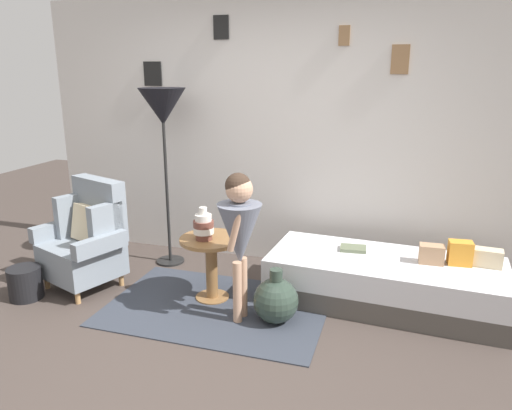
{
  "coord_description": "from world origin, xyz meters",
  "views": [
    {
      "loc": [
        1.26,
        -2.64,
        1.92
      ],
      "look_at": [
        0.15,
        0.95,
        0.85
      ],
      "focal_mm": 33.77,
      "sensor_mm": 36.0,
      "label": 1
    }
  ],
  "objects_px": {
    "floor_lamp": "(163,112)",
    "book_on_daybed": "(353,248)",
    "person_child": "(240,228)",
    "vase_striped": "(204,226)",
    "armchair": "(87,239)",
    "side_table": "(211,256)",
    "demijohn_near": "(276,300)",
    "daybed": "(384,281)",
    "magazine_basket": "(25,283)"
  },
  "relations": [
    {
      "from": "armchair",
      "to": "book_on_daybed",
      "type": "distance_m",
      "value": 2.37
    },
    {
      "from": "floor_lamp",
      "to": "book_on_daybed",
      "type": "relative_size",
      "value": 7.93
    },
    {
      "from": "magazine_basket",
      "to": "person_child",
      "type": "bearing_deg",
      "value": 6.0
    },
    {
      "from": "side_table",
      "to": "demijohn_near",
      "type": "bearing_deg",
      "value": -19.51
    },
    {
      "from": "book_on_daybed",
      "to": "demijohn_near",
      "type": "bearing_deg",
      "value": -126.07
    },
    {
      "from": "person_child",
      "to": "armchair",
      "type": "bearing_deg",
      "value": 172.42
    },
    {
      "from": "daybed",
      "to": "magazine_basket",
      "type": "distance_m",
      "value": 3.06
    },
    {
      "from": "magazine_basket",
      "to": "floor_lamp",
      "type": "bearing_deg",
      "value": 53.45
    },
    {
      "from": "daybed",
      "to": "person_child",
      "type": "relative_size",
      "value": 1.64
    },
    {
      "from": "vase_striped",
      "to": "magazine_basket",
      "type": "relative_size",
      "value": 0.98
    },
    {
      "from": "daybed",
      "to": "side_table",
      "type": "height_order",
      "value": "side_table"
    },
    {
      "from": "person_child",
      "to": "demijohn_near",
      "type": "xyz_separation_m",
      "value": [
        0.28,
        0.05,
        -0.58
      ]
    },
    {
      "from": "armchair",
      "to": "magazine_basket",
      "type": "distance_m",
      "value": 0.62
    },
    {
      "from": "floor_lamp",
      "to": "magazine_basket",
      "type": "relative_size",
      "value": 6.23
    },
    {
      "from": "armchair",
      "to": "floor_lamp",
      "type": "relative_size",
      "value": 0.56
    },
    {
      "from": "vase_striped",
      "to": "book_on_daybed",
      "type": "xyz_separation_m",
      "value": [
        1.17,
        0.52,
        -0.25
      ]
    },
    {
      "from": "armchair",
      "to": "vase_striped",
      "type": "distance_m",
      "value": 1.16
    },
    {
      "from": "book_on_daybed",
      "to": "magazine_basket",
      "type": "bearing_deg",
      "value": -160.57
    },
    {
      "from": "armchair",
      "to": "demijohn_near",
      "type": "height_order",
      "value": "armchair"
    },
    {
      "from": "armchair",
      "to": "magazine_basket",
      "type": "height_order",
      "value": "armchair"
    },
    {
      "from": "floor_lamp",
      "to": "book_on_daybed",
      "type": "distance_m",
      "value": 2.17
    },
    {
      "from": "book_on_daybed",
      "to": "demijohn_near",
      "type": "xyz_separation_m",
      "value": [
        -0.51,
        -0.69,
        -0.23
      ]
    },
    {
      "from": "armchair",
      "to": "book_on_daybed",
      "type": "relative_size",
      "value": 4.41
    },
    {
      "from": "magazine_basket",
      "to": "daybed",
      "type": "bearing_deg",
      "value": 15.45
    },
    {
      "from": "floor_lamp",
      "to": "vase_striped",
      "type": "bearing_deg",
      "value": -44.98
    },
    {
      "from": "armchair",
      "to": "demijohn_near",
      "type": "relative_size",
      "value": 2.19
    },
    {
      "from": "armchair",
      "to": "book_on_daybed",
      "type": "height_order",
      "value": "armchair"
    },
    {
      "from": "side_table",
      "to": "demijohn_near",
      "type": "xyz_separation_m",
      "value": [
        0.63,
        -0.22,
        -0.21
      ]
    },
    {
      "from": "side_table",
      "to": "vase_striped",
      "type": "relative_size",
      "value": 2.02
    },
    {
      "from": "demijohn_near",
      "to": "magazine_basket",
      "type": "bearing_deg",
      "value": -173.48
    },
    {
      "from": "person_child",
      "to": "demijohn_near",
      "type": "height_order",
      "value": "person_child"
    },
    {
      "from": "floor_lamp",
      "to": "person_child",
      "type": "bearing_deg",
      "value": -40.08
    },
    {
      "from": "demijohn_near",
      "to": "daybed",
      "type": "bearing_deg",
      "value": 35.9
    },
    {
      "from": "person_child",
      "to": "magazine_basket",
      "type": "height_order",
      "value": "person_child"
    },
    {
      "from": "armchair",
      "to": "side_table",
      "type": "bearing_deg",
      "value": 3.3
    },
    {
      "from": "side_table",
      "to": "demijohn_near",
      "type": "distance_m",
      "value": 0.7
    },
    {
      "from": "armchair",
      "to": "daybed",
      "type": "height_order",
      "value": "armchair"
    },
    {
      "from": "armchair",
      "to": "floor_lamp",
      "type": "xyz_separation_m",
      "value": [
        0.45,
        0.7,
        1.08
      ]
    },
    {
      "from": "person_child",
      "to": "demijohn_near",
      "type": "distance_m",
      "value": 0.64
    },
    {
      "from": "vase_striped",
      "to": "person_child",
      "type": "height_order",
      "value": "person_child"
    },
    {
      "from": "book_on_daybed",
      "to": "demijohn_near",
      "type": "height_order",
      "value": "demijohn_near"
    },
    {
      "from": "person_child",
      "to": "vase_striped",
      "type": "bearing_deg",
      "value": 150.5
    },
    {
      "from": "armchair",
      "to": "floor_lamp",
      "type": "height_order",
      "value": "floor_lamp"
    },
    {
      "from": "side_table",
      "to": "book_on_daybed",
      "type": "distance_m",
      "value": 1.23
    },
    {
      "from": "armchair",
      "to": "daybed",
      "type": "relative_size",
      "value": 0.5
    },
    {
      "from": "floor_lamp",
      "to": "book_on_daybed",
      "type": "height_order",
      "value": "floor_lamp"
    },
    {
      "from": "floor_lamp",
      "to": "daybed",
      "type": "bearing_deg",
      "value": -7.65
    },
    {
      "from": "demijohn_near",
      "to": "floor_lamp",
      "type": "bearing_deg",
      "value": 147.65
    },
    {
      "from": "daybed",
      "to": "floor_lamp",
      "type": "xyz_separation_m",
      "value": [
        -2.13,
        0.29,
        1.32
      ]
    },
    {
      "from": "armchair",
      "to": "vase_striped",
      "type": "xyz_separation_m",
      "value": [
        1.13,
        0.02,
        0.23
      ]
    }
  ]
}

